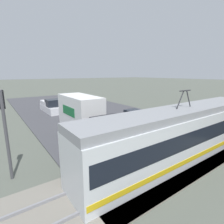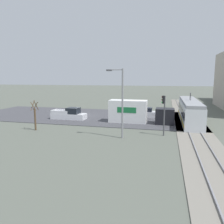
{
  "view_description": "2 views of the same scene",
  "coord_description": "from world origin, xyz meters",
  "px_view_note": "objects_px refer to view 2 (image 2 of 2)",
  "views": [
    {
      "loc": [
        11.24,
        24.55,
        5.64
      ],
      "look_at": [
        1.59,
        10.85,
        1.9
      ],
      "focal_mm": 28.0,
      "sensor_mm": 36.0,
      "label": 1
    },
    {
      "loc": [
        36.99,
        14.64,
        6.86
      ],
      "look_at": [
        5.19,
        6.63,
        1.73
      ],
      "focal_mm": 35.0,
      "sensor_mm": 36.0,
      "label": 2
    }
  ],
  "objects_px": {
    "sedan_car_0": "(145,113)",
    "traffic_light_pole": "(164,110)",
    "light_rail_tram": "(190,111)",
    "box_truck": "(137,112)",
    "pickup_truck": "(69,115)",
    "street_tree": "(35,117)",
    "street_lamp_near_crossing": "(121,99)"
  },
  "relations": [
    {
      "from": "light_rail_tram",
      "to": "pickup_truck",
      "type": "height_order",
      "value": "light_rail_tram"
    },
    {
      "from": "light_rail_tram",
      "to": "sedan_car_0",
      "type": "height_order",
      "value": "light_rail_tram"
    },
    {
      "from": "box_truck",
      "to": "street_tree",
      "type": "height_order",
      "value": "street_tree"
    },
    {
      "from": "pickup_truck",
      "to": "sedan_car_0",
      "type": "distance_m",
      "value": 13.21
    },
    {
      "from": "sedan_car_0",
      "to": "box_truck",
      "type": "bearing_deg",
      "value": 171.95
    },
    {
      "from": "box_truck",
      "to": "street_tree",
      "type": "relative_size",
      "value": 2.45
    },
    {
      "from": "pickup_truck",
      "to": "sedan_car_0",
      "type": "xyz_separation_m",
      "value": [
        -5.43,
        12.04,
        -0.06
      ]
    },
    {
      "from": "box_truck",
      "to": "traffic_light_pole",
      "type": "bearing_deg",
      "value": 31.44
    },
    {
      "from": "sedan_car_0",
      "to": "traffic_light_pole",
      "type": "height_order",
      "value": "traffic_light_pole"
    },
    {
      "from": "pickup_truck",
      "to": "street_tree",
      "type": "relative_size",
      "value": 1.44
    },
    {
      "from": "street_tree",
      "to": "street_lamp_near_crossing",
      "type": "relative_size",
      "value": 0.51
    },
    {
      "from": "traffic_light_pole",
      "to": "street_tree",
      "type": "distance_m",
      "value": 16.55
    },
    {
      "from": "street_lamp_near_crossing",
      "to": "pickup_truck",
      "type": "bearing_deg",
      "value": -130.58
    },
    {
      "from": "sedan_car_0",
      "to": "traffic_light_pole",
      "type": "xyz_separation_m",
      "value": [
        12.29,
        3.32,
        2.4
      ]
    },
    {
      "from": "light_rail_tram",
      "to": "pickup_truck",
      "type": "relative_size",
      "value": 2.72
    },
    {
      "from": "sedan_car_0",
      "to": "street_tree",
      "type": "relative_size",
      "value": 1.14
    },
    {
      "from": "light_rail_tram",
      "to": "street_tree",
      "type": "height_order",
      "value": "light_rail_tram"
    },
    {
      "from": "light_rail_tram",
      "to": "street_lamp_near_crossing",
      "type": "xyz_separation_m",
      "value": [
        11.93,
        -8.58,
        2.85
      ]
    },
    {
      "from": "traffic_light_pole",
      "to": "street_lamp_near_crossing",
      "type": "relative_size",
      "value": 0.61
    },
    {
      "from": "light_rail_tram",
      "to": "street_lamp_near_crossing",
      "type": "relative_size",
      "value": 1.98
    },
    {
      "from": "box_truck",
      "to": "street_tree",
      "type": "xyz_separation_m",
      "value": [
        8.0,
        -12.34,
        0.16
      ]
    },
    {
      "from": "light_rail_tram",
      "to": "traffic_light_pole",
      "type": "relative_size",
      "value": 3.24
    },
    {
      "from": "sedan_car_0",
      "to": "traffic_light_pole",
      "type": "bearing_deg",
      "value": -164.87
    },
    {
      "from": "street_lamp_near_crossing",
      "to": "street_tree",
      "type": "bearing_deg",
      "value": -94.73
    },
    {
      "from": "light_rail_tram",
      "to": "box_truck",
      "type": "bearing_deg",
      "value": -69.58
    },
    {
      "from": "sedan_car_0",
      "to": "street_lamp_near_crossing",
      "type": "bearing_deg",
      "value": 174.45
    },
    {
      "from": "box_truck",
      "to": "pickup_truck",
      "type": "bearing_deg",
      "value": -90.69
    },
    {
      "from": "sedan_car_0",
      "to": "pickup_truck",
      "type": "bearing_deg",
      "value": 114.27
    },
    {
      "from": "light_rail_tram",
      "to": "traffic_light_pole",
      "type": "height_order",
      "value": "traffic_light_pole"
    },
    {
      "from": "light_rail_tram",
      "to": "street_lamp_near_crossing",
      "type": "bearing_deg",
      "value": -35.74
    },
    {
      "from": "traffic_light_pole",
      "to": "street_lamp_near_crossing",
      "type": "height_order",
      "value": "street_lamp_near_crossing"
    },
    {
      "from": "pickup_truck",
      "to": "traffic_light_pole",
      "type": "distance_m",
      "value": 16.99
    }
  ]
}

